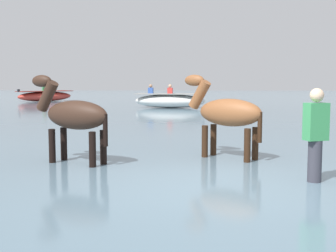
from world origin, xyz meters
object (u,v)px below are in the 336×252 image
boat_distant_west (45,96)px  person_onlooker_right (315,141)px  boat_mid_channel (170,101)px  horse_lead_dark_bay (74,117)px  horse_trailing_chestnut (227,115)px

boat_distant_west → person_onlooker_right: (11.69, -23.98, 0.24)m
boat_mid_channel → person_onlooker_right: (2.90, -17.29, 0.22)m
horse_lead_dark_bay → boat_distant_west: horse_lead_dark_bay is taller
horse_trailing_chestnut → boat_mid_channel: size_ratio=0.48×
horse_lead_dark_bay → boat_mid_channel: horse_lead_dark_bay is taller
boat_distant_west → person_onlooker_right: person_onlooker_right is taller
horse_lead_dark_bay → person_onlooker_right: horse_lead_dark_bay is taller
boat_mid_channel → boat_distant_west: size_ratio=1.07×
boat_mid_channel → horse_lead_dark_bay: bearing=-93.5°
boat_distant_west → person_onlooker_right: size_ratio=2.22×
person_onlooker_right → boat_distant_west: bearing=116.0°
horse_lead_dark_bay → person_onlooker_right: (3.87, -1.32, -0.22)m
horse_trailing_chestnut → boat_distant_west: horse_trailing_chestnut is taller
boat_distant_west → horse_lead_dark_bay: bearing=-71.0°
boat_mid_channel → boat_distant_west: bearing=142.7°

